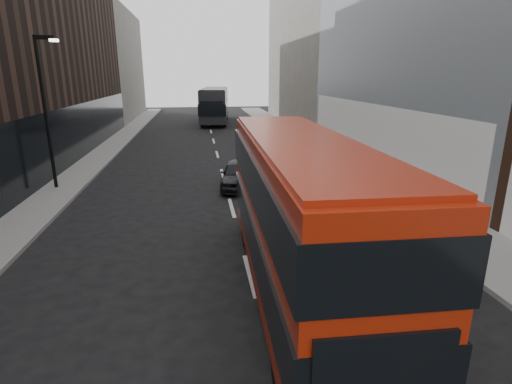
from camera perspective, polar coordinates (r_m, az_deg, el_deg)
name	(u,v)px	position (r m, az deg, el deg)	size (l,w,h in m)	color
sidewalk_right	(323,153)	(29.00, 9.57, 5.50)	(3.00, 80.00, 0.15)	slate
sidewalk_left	(97,160)	(28.43, -21.83, 4.33)	(2.00, 80.00, 0.15)	slate
building_victorian	(309,35)	(47.99, 7.57, 21.33)	(6.50, 24.00, 21.00)	#636058
building_left_mid	(51,52)	(33.71, -27.23, 17.34)	(5.00, 24.00, 14.00)	black
building_left_far	(112,66)	(55.06, -19.83, 16.60)	(5.00, 20.00, 13.00)	#636058
street_lamp	(46,103)	(21.29, -27.81, 11.14)	(1.06, 0.22, 7.00)	black
red_bus	(299,211)	(9.83, 6.12, -2.70)	(2.63, 10.13, 4.07)	#9D1D09
grey_bus	(215,104)	(47.87, -5.90, 12.35)	(4.02, 12.45, 3.96)	black
car_a	(238,174)	(20.04, -2.62, 2.61)	(1.60, 3.98, 1.36)	black
car_b	(288,162)	(22.68, 4.61, 4.30)	(1.51, 4.34, 1.43)	gray
car_c	(270,141)	(30.62, 2.01, 7.31)	(1.70, 4.19, 1.22)	black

